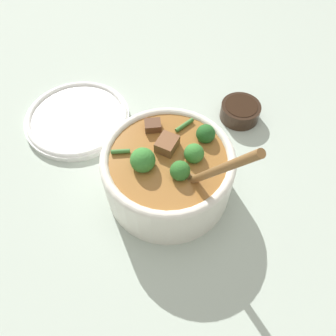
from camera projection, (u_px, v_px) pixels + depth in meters
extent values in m
plane|color=#ADBCAD|center=(168.00, 188.00, 0.60)|extent=(4.00, 4.00, 0.00)
cylinder|color=white|center=(168.00, 174.00, 0.56)|extent=(0.22, 0.22, 0.09)
torus|color=white|center=(168.00, 158.00, 0.53)|extent=(0.22, 0.22, 0.02)
cylinder|color=#9E662D|center=(168.00, 168.00, 0.55)|extent=(0.20, 0.20, 0.06)
sphere|color=#387F33|center=(194.00, 153.00, 0.52)|extent=(0.03, 0.03, 0.03)
cylinder|color=#6B9956|center=(193.00, 162.00, 0.54)|extent=(0.01, 0.01, 0.01)
sphere|color=#387F33|center=(143.00, 160.00, 0.51)|extent=(0.04, 0.04, 0.04)
cylinder|color=#6B9956|center=(144.00, 171.00, 0.53)|extent=(0.01, 0.01, 0.02)
sphere|color=#2D6B28|center=(180.00, 171.00, 0.50)|extent=(0.03, 0.03, 0.03)
cylinder|color=#6B9956|center=(180.00, 179.00, 0.52)|extent=(0.01, 0.01, 0.01)
sphere|color=#235B23|center=(206.00, 134.00, 0.54)|extent=(0.03, 0.03, 0.03)
cylinder|color=#6B9956|center=(204.00, 143.00, 0.56)|extent=(0.01, 0.01, 0.01)
cube|color=brown|center=(153.00, 127.00, 0.56)|extent=(0.04, 0.04, 0.02)
cube|color=brown|center=(167.00, 145.00, 0.53)|extent=(0.04, 0.04, 0.03)
cylinder|color=#3D7533|center=(184.00, 125.00, 0.56)|extent=(0.01, 0.04, 0.01)
cylinder|color=#3D7533|center=(120.00, 151.00, 0.53)|extent=(0.02, 0.03, 0.01)
ellipsoid|color=brown|center=(193.00, 179.00, 0.51)|extent=(0.04, 0.03, 0.01)
cylinder|color=brown|center=(221.00, 168.00, 0.43)|extent=(0.10, 0.02, 0.16)
cylinder|color=black|center=(240.00, 111.00, 0.69)|extent=(0.08, 0.08, 0.03)
cylinder|color=black|center=(241.00, 107.00, 0.68)|extent=(0.07, 0.07, 0.01)
cylinder|color=white|center=(78.00, 119.00, 0.69)|extent=(0.22, 0.22, 0.01)
torus|color=white|center=(77.00, 117.00, 0.69)|extent=(0.21, 0.21, 0.01)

